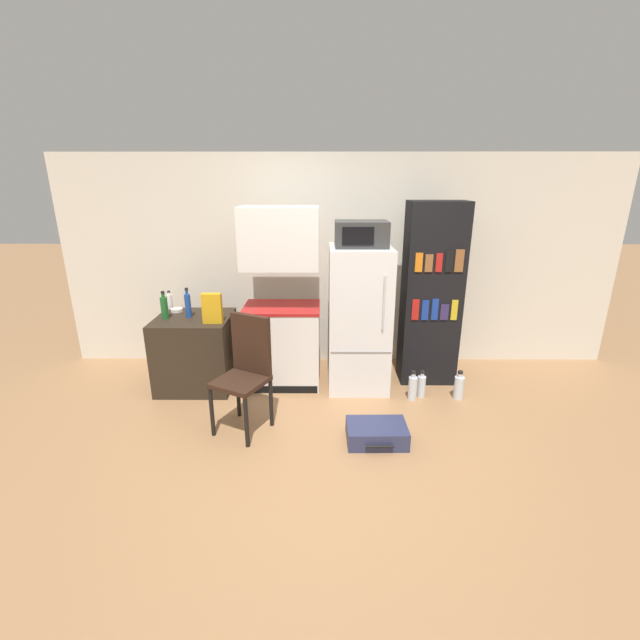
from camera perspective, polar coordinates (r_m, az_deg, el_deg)
name	(u,v)px	position (r m, az deg, el deg)	size (l,w,h in m)	color
ground_plane	(323,455)	(3.62, 0.41, -17.54)	(24.00, 24.00, 0.00)	#A3754C
wall_back	(340,262)	(5.03, 2.71, 7.69)	(6.40, 0.10, 2.40)	silver
side_table	(196,352)	(4.73, -16.19, -4.06)	(0.76, 0.70, 0.77)	#2D2319
kitchen_hutch	(282,307)	(4.47, -5.12, 1.73)	(0.79, 0.56, 1.87)	white
refrigerator	(359,319)	(4.45, 5.20, 0.17)	(0.62, 0.67, 1.49)	white
microwave	(361,234)	(4.26, 5.53, 11.35)	(0.51, 0.37, 0.25)	#333333
bookshelf	(431,295)	(4.65, 14.62, 3.23)	(0.59, 0.38, 1.92)	black
bottle_green_tall	(164,307)	(4.61, -20.04, 1.62)	(0.07, 0.07, 0.29)	#1E6028
bottle_clear_short	(218,308)	(4.61, -13.42, 1.52)	(0.07, 0.07, 0.15)	silver
bottle_blue_soda	(188,305)	(4.57, -17.20, 1.92)	(0.06, 0.06, 0.31)	#1E47A3
bottle_milk_white	(170,301)	(4.96, -19.41, 2.38)	(0.06, 0.06, 0.20)	white
bowl	(177,310)	(4.84, -18.55, 1.27)	(0.13, 0.13, 0.03)	silver
cereal_box	(212,308)	(4.32, -14.18, 1.52)	(0.19, 0.07, 0.30)	gold
chair	(246,365)	(3.77, -9.78, -5.87)	(0.54, 0.54, 1.02)	black
suitcase_large_flat	(377,433)	(3.77, 7.56, -14.73)	(0.51, 0.37, 0.16)	navy
water_bottle_front	(459,387)	(4.58, 18.02, -8.48)	(0.10, 0.10, 0.30)	silver
water_bottle_middle	(413,387)	(4.45, 12.25, -8.77)	(0.09, 0.09, 0.31)	silver
water_bottle_back	(421,386)	(4.53, 13.36, -8.51)	(0.08, 0.08, 0.28)	silver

